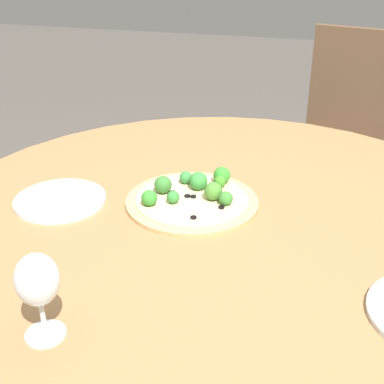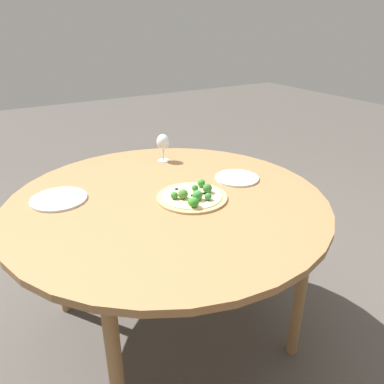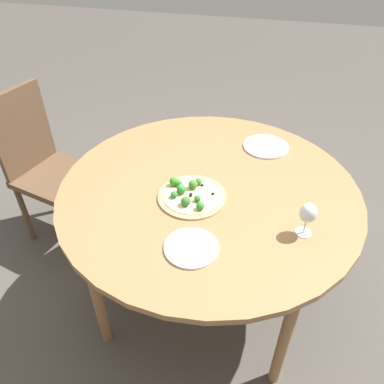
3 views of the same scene
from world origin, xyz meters
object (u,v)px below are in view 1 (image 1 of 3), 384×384
object	(u,v)px
chair	(343,149)
wine_glass	(37,282)
plate_far	(60,200)
pizza	(193,197)

from	to	relation	value
chair	wine_glass	distance (m)	1.60
wine_glass	plate_far	size ratio (longest dim) A/B	0.71
wine_glass	plate_far	xyz separation A→B (m)	(0.41, 0.19, -0.10)
pizza	chair	bearing A→B (deg)	-19.39
pizza	plate_far	bearing A→B (deg)	104.93
pizza	plate_far	distance (m)	0.31
wine_glass	chair	bearing A→B (deg)	-17.18
chair	pizza	size ratio (longest dim) A/B	3.19
chair	wine_glass	bearing A→B (deg)	-93.38
chair	plate_far	world-z (taller)	chair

